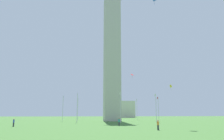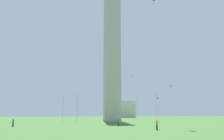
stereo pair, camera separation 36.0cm
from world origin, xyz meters
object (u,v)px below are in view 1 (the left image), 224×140
(person_teal_shirt, at_px, (119,122))
(kite_red_diamond, at_px, (132,75))
(flagpole_nw, at_px, (137,108))
(kite_yellow_box, at_px, (171,86))
(flagpole_w, at_px, (158,108))
(flagpole_sw, at_px, (156,107))
(obelisk_monument, at_px, (112,49))
(flagpole_se, at_px, (77,106))
(person_blue_shirt, at_px, (14,123))
(flagpole_ne, at_px, (78,108))
(flagpole_s, at_px, (120,106))
(flagpole_e, at_px, (63,107))
(person_orange_shirt, at_px, (158,125))
(distant_building, at_px, (120,109))
(flagpole_n, at_px, (106,108))

(person_teal_shirt, relative_size, kite_red_diamond, 1.20)
(flagpole_nw, xyz_separation_m, kite_yellow_box, (-23.54, -5.35, 6.47))
(flagpole_w, bearing_deg, flagpole_sw, 157.50)
(obelisk_monument, bearing_deg, person_teal_shirt, 174.83)
(flagpole_se, bearing_deg, person_blue_shirt, 146.82)
(flagpole_se, distance_m, kite_yellow_box, 30.14)
(flagpole_ne, bearing_deg, flagpole_sw, -135.00)
(flagpole_s, distance_m, flagpole_w, 24.08)
(obelisk_monument, relative_size, flagpole_nw, 6.04)
(flagpole_se, relative_size, flagpole_s, 1.00)
(flagpole_e, relative_size, flagpole_se, 1.00)
(flagpole_w, relative_size, flagpole_nw, 1.00)
(flagpole_s, bearing_deg, flagpole_w, -45.00)
(obelisk_monument, distance_m, person_orange_shirt, 50.86)
(flagpole_ne, xyz_separation_m, person_orange_shirt, (-56.12, -13.37, -3.93))
(distant_building, bearing_deg, kite_red_diamond, 172.34)
(flagpole_se, height_order, person_blue_shirt, flagpole_se)
(flagpole_n, xyz_separation_m, flagpole_se, (-29.07, 12.04, 0.00))
(flagpole_se, relative_size, distant_building, 0.41)
(obelisk_monument, relative_size, flagpole_n, 6.04)
(flagpole_w, relative_size, person_blue_shirt, 5.21)
(distant_building, bearing_deg, person_blue_shirt, 158.50)
(flagpole_nw, xyz_separation_m, kite_red_diamond, (-28.87, 8.47, 8.92))
(obelisk_monument, xyz_separation_m, distant_building, (69.73, -15.21, -21.06))
(flagpole_s, distance_m, flagpole_sw, 13.03)
(flagpole_w, relative_size, person_orange_shirt, 5.30)
(kite_red_diamond, bearing_deg, flagpole_nw, -16.35)
(distant_building, bearing_deg, obelisk_monument, 167.70)
(flagpole_e, height_order, distant_building, distant_building)
(flagpole_n, xyz_separation_m, kite_yellow_box, (-28.53, -17.39, 6.47))
(flagpole_e, xyz_separation_m, flagpole_nw, (12.04, -29.07, 0.00))
(obelisk_monument, height_order, flagpole_e, obelisk_monument)
(obelisk_monument, xyz_separation_m, kite_red_diamond, (-16.78, -3.57, -12.58))
(flagpole_s, bearing_deg, flagpole_sw, -67.50)
(flagpole_n, distance_m, flagpole_s, 34.05)
(flagpole_w, distance_m, kite_yellow_box, 13.20)
(obelisk_monument, relative_size, person_teal_shirt, 30.98)
(flagpole_ne, relative_size, kite_red_diamond, 6.13)
(flagpole_s, xyz_separation_m, flagpole_w, (17.03, -17.03, 0.00))
(kite_yellow_box, bearing_deg, person_orange_shirt, 153.76)
(obelisk_monument, xyz_separation_m, person_blue_shirt, (-30.98, 24.46, -25.41))
(flagpole_n, distance_m, flagpole_e, 24.08)
(flagpole_n, relative_size, flagpole_e, 1.00)
(obelisk_monument, xyz_separation_m, flagpole_nw, (12.09, -12.04, -21.50))
(flagpole_nw, distance_m, person_teal_shirt, 45.42)
(person_teal_shirt, xyz_separation_m, distant_building, (100.39, -17.98, 4.34))
(kite_yellow_box, bearing_deg, flagpole_w, 1.83)
(flagpole_s, relative_size, flagpole_nw, 1.00)
(flagpole_n, distance_m, flagpole_ne, 13.03)
(flagpole_e, bearing_deg, flagpole_n, -45.00)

